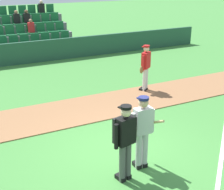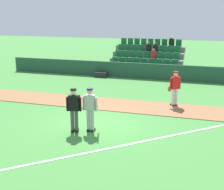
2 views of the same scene
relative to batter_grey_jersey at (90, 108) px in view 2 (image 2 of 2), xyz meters
name	(u,v)px [view 2 (image 2 of 2)]	position (x,y,z in m)	size (l,w,h in m)	color
ground_plane	(96,124)	(-0.09, 0.80, -0.97)	(80.00, 80.00, 0.00)	#42843A
infield_dirt_path	(115,104)	(-0.09, 3.68, -0.95)	(28.00, 2.13, 0.03)	#936642
foul_line_chalk	(166,137)	(2.91, 0.30, -0.96)	(12.00, 0.10, 0.01)	white
dugout_fence	(141,71)	(-0.09, 10.26, -0.43)	(20.00, 0.16, 1.08)	#234C38
stadium_bleachers	(147,63)	(-0.08, 12.57, -0.23)	(5.55, 3.80, 2.70)	slate
batter_grey_jersey	(90,108)	(0.00, 0.00, 0.00)	(0.69, 0.78, 1.76)	#B2B2B2
umpire_home_plate	(74,108)	(-0.58, -0.23, 0.03)	(0.58, 0.37, 1.76)	#4C4C4C
runner_red_jersey	(175,87)	(2.80, 4.30, -0.01)	(0.62, 0.45, 1.76)	silver
equipment_bag	(101,75)	(-2.90, 9.81, -0.79)	(0.90, 0.36, 0.36)	#232328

